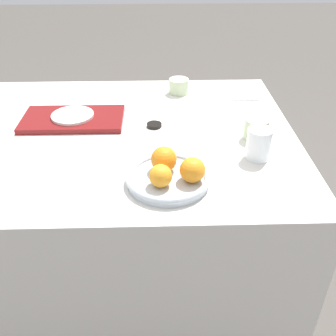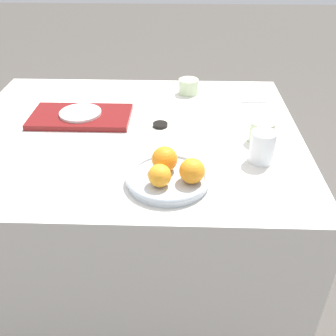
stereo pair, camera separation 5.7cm
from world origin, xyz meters
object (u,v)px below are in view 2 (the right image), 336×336
cup_1 (188,86)px  soy_dish (160,125)px  fruit_platter (168,178)px  serving_tray (81,117)px  orange_2 (192,171)px  side_plate (80,113)px  napkin (253,95)px  orange_0 (165,159)px  cup_0 (262,132)px  water_glass (262,147)px  orange_1 (160,176)px

cup_1 → soy_dish: bearing=-108.6°
fruit_platter → serving_tray: fruit_platter is taller
orange_2 → cup_1: 0.68m
side_plate → soy_dish: size_ratio=2.86×
fruit_platter → soy_dish: bearing=96.5°
serving_tray → side_plate: 0.02m
fruit_platter → napkin: fruit_platter is taller
orange_2 → cup_1: bearing=90.2°
side_plate → soy_dish: side_plate is taller
orange_0 → cup_0: orange_0 is taller
orange_2 → water_glass: size_ratio=0.71×
orange_0 → cup_1: bearing=83.1°
orange_0 → orange_2: 0.09m
orange_2 → side_plate: 0.58m
water_glass → cup_1: (-0.22, 0.53, -0.02)m
fruit_platter → cup_0: 0.39m
cup_1 → soy_dish: size_ratio=1.55×
cup_0 → water_glass: bearing=-99.2°
orange_2 → water_glass: 0.26m
orange_2 → napkin: bearing=67.8°
fruit_platter → cup_1: size_ratio=2.92×
fruit_platter → orange_0: (-0.01, 0.03, 0.04)m
orange_0 → soy_dish: bearing=95.2°
cup_0 → cup_1: 0.47m
orange_1 → cup_0: (0.32, 0.29, -0.02)m
orange_0 → cup_1: orange_0 is taller
napkin → orange_0: bearing=-119.9°
water_glass → side_plate: (-0.62, 0.27, -0.02)m
orange_0 → orange_1: size_ratio=1.17×
cup_0 → side_plate: bearing=167.1°
orange_2 → napkin: size_ratio=0.49×
orange_1 → soy_dish: orange_1 is taller
serving_tray → fruit_platter: bearing=-49.7°
side_plate → orange_1: bearing=-54.2°
side_plate → cup_0: 0.66m
orange_1 → serving_tray: (-0.32, 0.44, -0.04)m
orange_0 → side_plate: (-0.33, 0.36, -0.03)m
orange_0 → napkin: size_ratio=0.52×
serving_tray → cup_0: bearing=-12.9°
fruit_platter → side_plate: 0.52m
orange_2 → soy_dish: orange_2 is taller
fruit_platter → side_plate: same height
side_plate → soy_dish: bearing=-9.2°
cup_0 → napkin: size_ratio=0.57×
cup_0 → orange_2: bearing=-131.0°
orange_2 → water_glass: (0.22, 0.15, -0.01)m
orange_0 → cup_0: bearing=34.7°
orange_1 → cup_1: size_ratio=0.77×
orange_0 → orange_2: orange_0 is taller
orange_2 → napkin: (0.27, 0.65, -0.05)m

